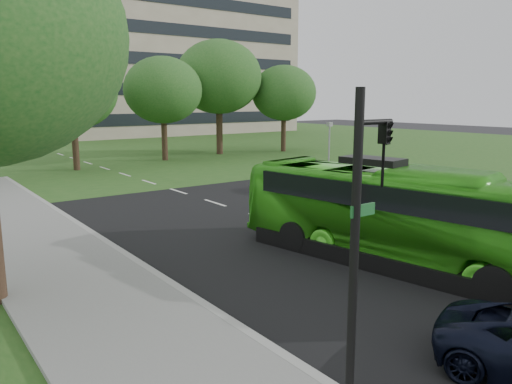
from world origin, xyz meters
TOP-DOWN VIEW (x-y plane):
  - ground at (0.00, 0.00)m, footprint 160.00×160.00m
  - street_surfaces at (-0.38, 22.75)m, footprint 120.00×120.00m
  - office_building at (21.96, 61.96)m, footprint 40.10×20.10m
  - tree_park_b at (-2.00, 26.31)m, footprint 6.54×6.54m
  - tree_park_c at (6.03, 27.91)m, footprint 6.61×6.61m
  - tree_park_d at (12.46, 29.27)m, footprint 8.09×8.09m
  - tree_park_e at (18.97, 27.57)m, footprint 6.40×6.40m
  - bus at (-0.18, -1.61)m, footprint 4.53×11.55m
  - sedan at (6.93, 10.00)m, footprint 4.55×1.94m
  - traffic_light at (-7.03, -6.00)m, footprint 0.88×0.26m
  - camera_pole at (10.00, 12.00)m, footprint 0.39×0.36m

SIDE VIEW (x-z plane):
  - ground at x=0.00m, z-range 0.00..0.00m
  - street_surfaces at x=-0.38m, z-range -0.05..0.10m
  - sedan at x=6.93m, z-range 0.00..1.46m
  - bus at x=-0.18m, z-range 0.00..3.14m
  - camera_pole at x=10.00m, z-range 0.55..4.30m
  - traffic_light at x=-7.03m, z-range 0.48..5.91m
  - tree_park_b at x=-2.00m, z-range 1.50..10.07m
  - tree_park_e at x=18.97m, z-range 1.53..10.06m
  - tree_park_c at x=6.03m, z-range 1.57..10.35m
  - tree_park_d at x=12.46m, z-range 1.89..12.59m
  - office_building at x=21.96m, z-range 0.00..25.00m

